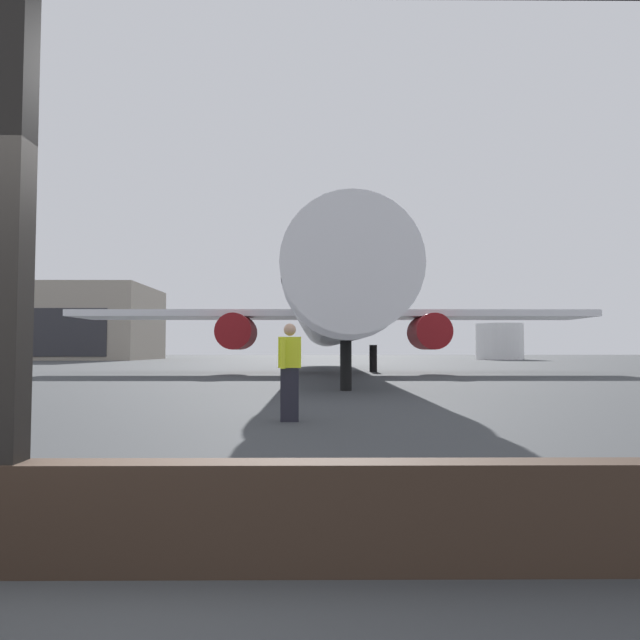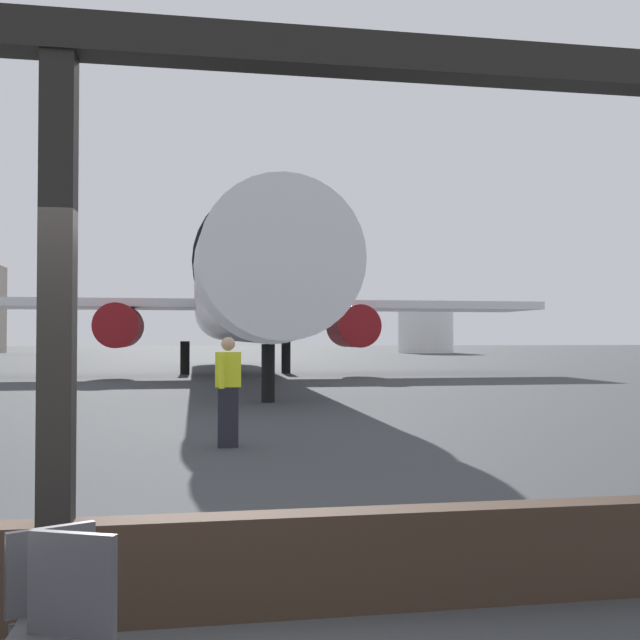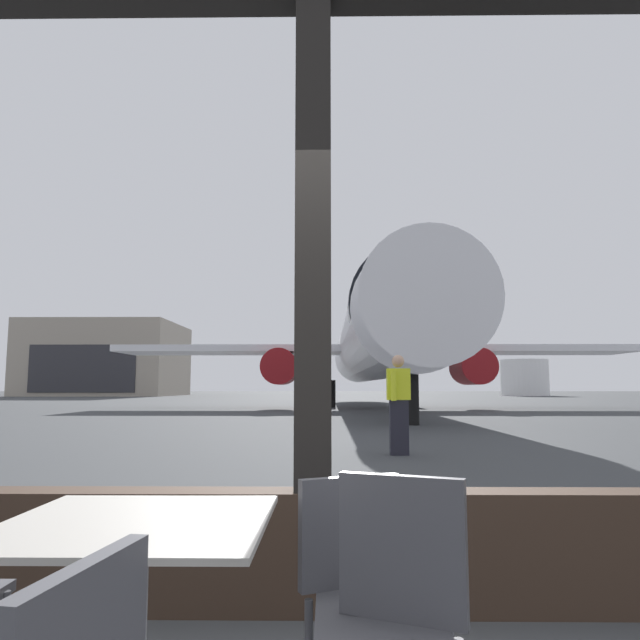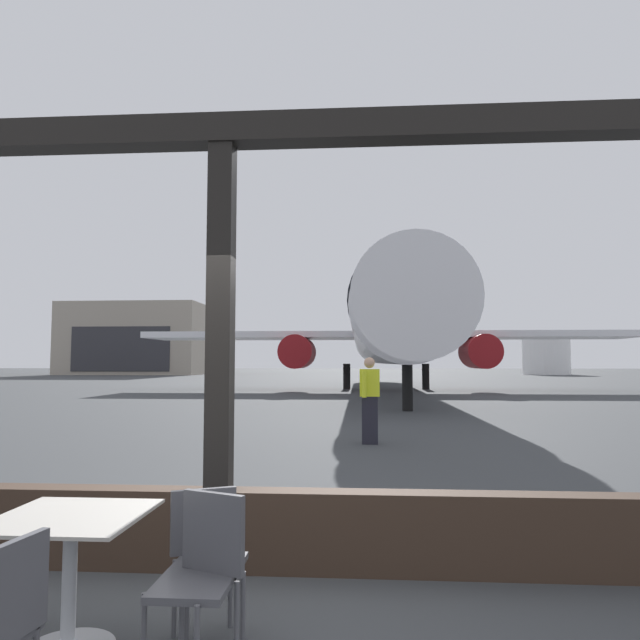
% 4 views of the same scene
% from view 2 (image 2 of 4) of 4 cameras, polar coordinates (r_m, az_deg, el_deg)
% --- Properties ---
extents(ground_plane, '(220.00, 220.00, 0.00)m').
position_cam_2_polar(ground_plane, '(44.65, -10.72, -3.56)').
color(ground_plane, '#383A3D').
extents(window_frame, '(8.34, 0.24, 3.69)m').
position_cam_2_polar(window_frame, '(4.70, -19.77, -6.38)').
color(window_frame, '#38281E').
rests_on(window_frame, ground).
extents(cafe_chair_window_left, '(0.50, 0.50, 0.90)m').
position_cam_2_polar(cafe_chair_window_left, '(3.43, -19.62, -21.67)').
color(cafe_chair_window_left, '#4C4C51').
rests_on(cafe_chair_window_left, ground).
extents(cafe_chair_window_right, '(0.51, 0.51, 0.85)m').
position_cam_2_polar(cafe_chair_window_right, '(3.75, -19.77, -20.24)').
color(cafe_chair_window_right, '#4C4C51').
rests_on(cafe_chair_window_right, ground).
extents(airplane, '(28.47, 35.53, 10.51)m').
position_cam_2_polar(airplane, '(33.58, -6.36, 1.70)').
color(airplane, silver).
rests_on(airplane, ground).
extents(ground_crew_worker, '(0.40, 0.52, 1.74)m').
position_cam_2_polar(ground_crew_worker, '(11.72, -7.16, -5.41)').
color(ground_crew_worker, black).
rests_on(ground_crew_worker, ground).
extents(fuel_storage_tank, '(6.21, 6.21, 4.77)m').
position_cam_2_polar(fuel_storage_tank, '(83.43, 8.18, -0.90)').
color(fuel_storage_tank, white).
rests_on(fuel_storage_tank, ground).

